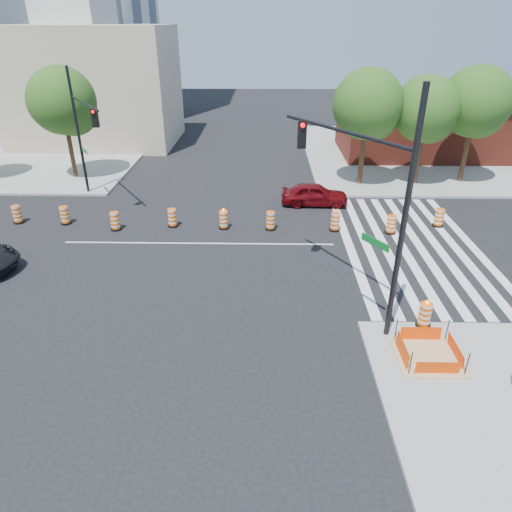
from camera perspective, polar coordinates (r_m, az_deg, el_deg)
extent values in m
plane|color=black|center=(23.93, -7.16, 1.58)|extent=(120.00, 120.00, 0.00)
cube|color=gray|center=(43.18, 21.31, 11.84)|extent=(22.00, 22.00, 0.15)
cube|color=gray|center=(45.91, -27.30, 11.52)|extent=(22.00, 22.00, 0.15)
cube|color=silver|center=(24.09, 11.54, 1.42)|extent=(0.45, 13.50, 0.01)
cube|color=silver|center=(24.28, 13.63, 1.39)|extent=(0.45, 13.50, 0.01)
cube|color=silver|center=(24.49, 15.68, 1.36)|extent=(0.45, 13.50, 0.01)
cube|color=silver|center=(24.73, 17.70, 1.33)|extent=(0.45, 13.50, 0.01)
cube|color=silver|center=(25.01, 19.68, 1.29)|extent=(0.45, 13.50, 0.01)
cube|color=silver|center=(25.31, 21.61, 1.26)|extent=(0.45, 13.50, 0.01)
cube|color=silver|center=(25.64, 23.49, 1.23)|extent=(0.45, 13.50, 0.01)
cube|color=silver|center=(26.00, 25.32, 1.19)|extent=(0.45, 13.50, 0.01)
cube|color=silver|center=(23.93, -7.16, 1.59)|extent=(14.00, 0.12, 0.01)
cube|color=tan|center=(16.93, 20.65, -11.62)|extent=(2.20, 2.20, 0.05)
cube|color=#F13D04|center=(16.13, 21.77, -12.90)|extent=(1.44, 0.02, 0.55)
cube|color=#F13D04|center=(17.45, 19.90, -9.14)|extent=(1.44, 0.02, 0.55)
cube|color=#F13D04|center=(16.50, 17.79, -11.11)|extent=(0.02, 1.44, 0.55)
cube|color=#F13D04|center=(17.10, 23.68, -10.77)|extent=(0.02, 1.44, 0.55)
cylinder|color=black|center=(15.73, 18.74, -12.63)|extent=(0.04, 0.04, 0.90)
cylinder|color=black|center=(16.36, 24.89, -12.19)|extent=(0.04, 0.04, 0.90)
cylinder|color=black|center=(17.08, 17.10, -8.79)|extent=(0.04, 0.04, 0.90)
cylinder|color=black|center=(17.66, 22.79, -8.55)|extent=(0.04, 0.04, 0.90)
cube|color=maroon|center=(42.74, 21.78, 14.44)|extent=(16.00, 8.00, 4.20)
cube|color=gray|center=(42.36, 22.34, 17.44)|extent=(16.50, 8.50, 0.40)
cube|color=#B6A78B|center=(46.27, -19.48, 19.35)|extent=(14.00, 10.00, 10.00)
imported|color=#5D080C|center=(28.86, 7.32, 7.67)|extent=(4.13, 1.72, 1.40)
cylinder|color=black|center=(15.47, 17.98, 3.78)|extent=(0.20, 0.20, 8.68)
cylinder|color=black|center=(16.90, 10.71, 15.11)|extent=(3.68, 5.51, 0.13)
cube|color=black|center=(18.71, 5.78, 14.90)|extent=(0.35, 0.30, 1.08)
sphere|color=#FF0C0C|center=(18.46, 5.87, 15.93)|extent=(0.20, 0.20, 0.20)
cube|color=#0C591E|center=(16.55, 14.67, 1.66)|extent=(0.75, 1.11, 0.27)
cylinder|color=black|center=(31.80, -21.35, 14.22)|extent=(0.18, 0.18, 7.81)
cylinder|color=black|center=(28.60, -20.73, 17.45)|extent=(3.32, 4.96, 0.12)
cube|color=black|center=(26.70, -19.48, 15.96)|extent=(0.31, 0.27, 0.98)
sphere|color=#FF0C0C|center=(26.48, -19.73, 16.60)|extent=(0.18, 0.18, 0.18)
cube|color=#0C591E|center=(31.07, -20.63, 12.19)|extent=(0.68, 1.00, 0.24)
cylinder|color=black|center=(18.38, 20.13, -8.03)|extent=(0.57, 0.57, 0.09)
cylinder|color=#FF5B05|center=(18.13, 20.37, -6.81)|extent=(0.45, 0.45, 0.90)
sphere|color=#FF990C|center=(17.85, 20.64, -5.43)|extent=(0.15, 0.15, 0.15)
cylinder|color=#382314|center=(35.84, -22.21, 12.70)|extent=(0.31, 0.31, 4.86)
sphere|color=#214C15|center=(35.29, -23.11, 17.43)|extent=(4.55, 4.55, 4.55)
sphere|color=#214C15|center=(35.48, -21.95, 16.41)|extent=(3.34, 3.34, 3.34)
sphere|color=#214C15|center=(35.33, -23.68, 16.58)|extent=(3.04, 3.04, 3.04)
cylinder|color=#382314|center=(32.63, 13.19, 12.69)|extent=(0.34, 0.34, 4.87)
sphere|color=#214C15|center=(32.03, 13.79, 17.95)|extent=(4.56, 4.56, 4.56)
sphere|color=#214C15|center=(32.58, 14.48, 16.66)|extent=(3.35, 3.35, 3.35)
sphere|color=#214C15|center=(31.81, 12.98, 17.13)|extent=(3.04, 3.04, 3.04)
cylinder|color=#382314|center=(33.78, 19.70, 12.07)|extent=(0.33, 0.33, 4.59)
sphere|color=#214C15|center=(33.22, 20.50, 16.82)|extent=(4.30, 4.30, 4.30)
sphere|color=#214C15|center=(33.79, 20.99, 15.65)|extent=(3.15, 3.15, 3.15)
sphere|color=#214C15|center=(32.96, 19.78, 16.10)|extent=(2.87, 2.87, 2.87)
cylinder|color=#382314|center=(35.46, 24.80, 12.14)|extent=(0.34, 0.34, 4.94)
sphere|color=#214C15|center=(34.90, 25.82, 16.99)|extent=(4.63, 4.63, 4.63)
sphere|color=#214C15|center=(35.53, 26.18, 15.77)|extent=(3.40, 3.40, 3.40)
sphere|color=#214C15|center=(34.61, 25.12, 16.26)|extent=(3.09, 3.09, 3.09)
cylinder|color=black|center=(29.53, -27.49, 3.81)|extent=(0.60, 0.60, 0.10)
cylinder|color=#FF5B05|center=(29.36, -27.70, 4.70)|extent=(0.48, 0.48, 0.95)
cylinder|color=black|center=(28.24, -22.62, 3.85)|extent=(0.60, 0.60, 0.10)
cylinder|color=#FF5B05|center=(28.06, -22.80, 4.79)|extent=(0.48, 0.48, 0.95)
cylinder|color=black|center=(26.48, -17.07, 3.27)|extent=(0.60, 0.60, 0.10)
cylinder|color=#FF5B05|center=(26.29, -17.21, 4.27)|extent=(0.48, 0.48, 0.95)
cylinder|color=black|center=(26.17, -10.32, 3.79)|extent=(0.60, 0.60, 0.10)
cylinder|color=#FF5B05|center=(25.97, -10.42, 4.80)|extent=(0.48, 0.48, 0.95)
cylinder|color=black|center=(25.55, -4.02, 3.59)|extent=(0.60, 0.60, 0.10)
cylinder|color=#FF5B05|center=(25.36, -4.05, 4.63)|extent=(0.48, 0.48, 0.95)
sphere|color=#FF990C|center=(25.15, -4.10, 5.78)|extent=(0.16, 0.16, 0.16)
cylinder|color=black|center=(25.37, 1.82, 3.47)|extent=(0.60, 0.60, 0.10)
cylinder|color=#FF5B05|center=(25.18, 1.84, 4.51)|extent=(0.48, 0.48, 0.95)
cylinder|color=black|center=(25.60, 9.78, 3.29)|extent=(0.60, 0.60, 0.10)
cylinder|color=#FF5B05|center=(25.41, 9.87, 4.32)|extent=(0.48, 0.48, 0.95)
cylinder|color=black|center=(25.95, 16.42, 2.87)|extent=(0.60, 0.60, 0.10)
cylinder|color=#FF5B05|center=(25.75, 16.57, 3.88)|extent=(0.48, 0.48, 0.95)
cylinder|color=black|center=(27.71, 21.75, 3.58)|extent=(0.60, 0.60, 0.10)
cylinder|color=#FF5B05|center=(27.53, 21.93, 4.53)|extent=(0.48, 0.48, 0.95)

